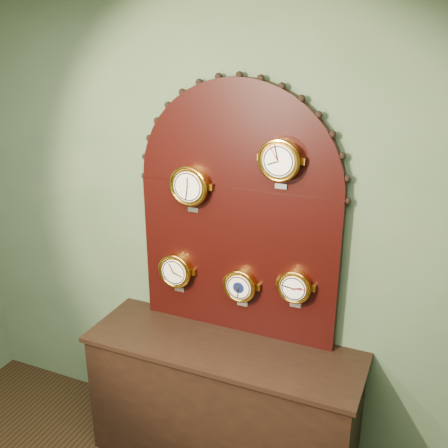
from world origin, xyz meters
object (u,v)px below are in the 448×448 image
at_px(arabic_clock, 280,160).
at_px(display_board, 238,205).
at_px(barometer, 241,285).
at_px(tide_clock, 295,286).
at_px(shop_counter, 223,406).
at_px(hygrometer, 176,270).
at_px(roman_clock, 190,186).

bearing_deg(arabic_clock, display_board, 165.51).
relative_size(barometer, tide_clock, 1.03).
xyz_separation_m(display_board, tide_clock, (0.37, -0.07, -0.41)).
xyz_separation_m(shop_counter, hygrometer, (-0.38, 0.15, 0.77)).
distance_m(arabic_clock, hygrometer, 0.98).
height_order(display_board, arabic_clock, display_board).
relative_size(display_board, barometer, 6.06).
distance_m(roman_clock, arabic_clock, 0.56).
xyz_separation_m(display_board, hygrometer, (-0.38, -0.07, -0.45)).
distance_m(barometer, tide_clock, 0.33).
bearing_deg(roman_clock, hygrometer, 179.75).
relative_size(hygrometer, barometer, 1.07).
distance_m(shop_counter, tide_clock, 0.91).
xyz_separation_m(roman_clock, barometer, (0.32, 0.00, -0.57)).
height_order(hygrometer, barometer, hygrometer).
xyz_separation_m(arabic_clock, barometer, (-0.21, 0.00, -0.77)).
height_order(roman_clock, barometer, roman_clock).
xyz_separation_m(display_board, barometer, (0.05, -0.07, -0.47)).
xyz_separation_m(barometer, tide_clock, (0.32, 0.00, 0.06)).
relative_size(roman_clock, tide_clock, 1.17).
relative_size(shop_counter, barometer, 6.33).
relative_size(shop_counter, roman_clock, 5.56).
bearing_deg(shop_counter, hygrometer, 157.84).
bearing_deg(display_board, roman_clock, -165.98).
xyz_separation_m(shop_counter, tide_clock, (0.37, 0.15, 0.82)).
xyz_separation_m(hygrometer, barometer, (0.42, 0.00, -0.02)).
relative_size(display_board, roman_clock, 5.31).
bearing_deg(arabic_clock, hygrometer, 179.98).
distance_m(shop_counter, roman_clock, 1.36).
bearing_deg(roman_clock, arabic_clock, 0.02).
xyz_separation_m(hygrometer, tide_clock, (0.75, 0.00, 0.05)).
xyz_separation_m(roman_clock, hygrometer, (-0.11, 0.00, -0.55)).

